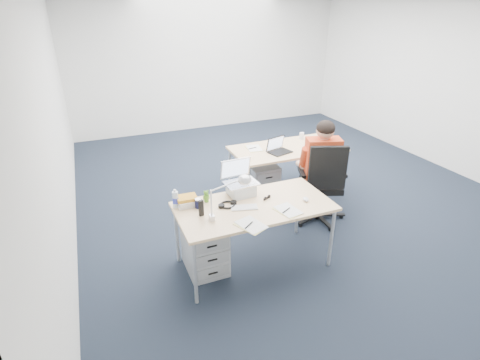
% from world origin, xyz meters
% --- Properties ---
extents(floor, '(7.00, 7.00, 0.00)m').
position_xyz_m(floor, '(0.00, 0.00, 0.00)').
color(floor, black).
rests_on(floor, ground).
extents(room, '(6.02, 7.02, 2.80)m').
position_xyz_m(room, '(0.00, 0.00, 1.71)').
color(room, silver).
rests_on(room, ground).
extents(desk_near, '(1.60, 0.80, 0.73)m').
position_xyz_m(desk_near, '(-1.20, -1.52, 0.68)').
color(desk_near, '#DDB27F').
rests_on(desk_near, ground).
extents(desk_far, '(1.60, 0.80, 0.73)m').
position_xyz_m(desk_far, '(-0.06, -0.16, 0.68)').
color(desk_far, '#DDB27F').
rests_on(desk_far, ground).
extents(office_chair, '(0.90, 0.90, 1.11)m').
position_xyz_m(office_chair, '(-0.02, -1.02, 0.31)').
color(office_chair, black).
rests_on(office_chair, ground).
extents(seated_person, '(0.57, 0.80, 1.34)m').
position_xyz_m(seated_person, '(0.03, -0.84, 0.67)').
color(seated_person, '#C03C1B').
rests_on(seated_person, ground).
extents(drawer_pedestal_near, '(0.40, 0.50, 0.55)m').
position_xyz_m(drawer_pedestal_near, '(-1.71, -1.40, 0.28)').
color(drawer_pedestal_near, '#A8ABAE').
rests_on(drawer_pedestal_near, ground).
extents(drawer_pedestal_far, '(0.40, 0.50, 0.55)m').
position_xyz_m(drawer_pedestal_far, '(-0.48, -0.18, 0.28)').
color(drawer_pedestal_far, '#A8ABAE').
rests_on(drawer_pedestal_far, ground).
extents(silver_laptop, '(0.36, 0.29, 0.37)m').
position_xyz_m(silver_laptop, '(-1.23, -1.25, 0.91)').
color(silver_laptop, silver).
rests_on(silver_laptop, desk_near).
extents(wireless_keyboard, '(0.29, 0.17, 0.01)m').
position_xyz_m(wireless_keyboard, '(-1.31, -1.54, 0.74)').
color(wireless_keyboard, white).
rests_on(wireless_keyboard, desk_near).
extents(computer_mouse, '(0.09, 0.11, 0.03)m').
position_xyz_m(computer_mouse, '(-0.65, -1.64, 0.75)').
color(computer_mouse, white).
rests_on(computer_mouse, desk_near).
extents(headphones, '(0.23, 0.19, 0.03)m').
position_xyz_m(headphones, '(-1.45, -1.43, 0.75)').
color(headphones, black).
rests_on(headphones, desk_near).
extents(can_koozie, '(0.07, 0.07, 0.10)m').
position_xyz_m(can_koozie, '(-1.74, -1.36, 0.78)').
color(can_koozie, '#121539').
rests_on(can_koozie, desk_near).
extents(water_bottle, '(0.07, 0.07, 0.20)m').
position_xyz_m(water_bottle, '(-1.95, -1.25, 0.83)').
color(water_bottle, silver).
rests_on(water_bottle, desk_near).
extents(bear_figurine, '(0.08, 0.06, 0.13)m').
position_xyz_m(bear_figurine, '(-1.63, -1.26, 0.80)').
color(bear_figurine, '#337820').
rests_on(bear_figurine, desk_near).
extents(book_stack, '(0.25, 0.21, 0.10)m').
position_xyz_m(book_stack, '(-1.83, -1.26, 0.78)').
color(book_stack, silver).
rests_on(book_stack, desk_near).
extents(cordless_phone, '(0.05, 0.04, 0.17)m').
position_xyz_m(cordless_phone, '(-1.76, -1.52, 0.81)').
color(cordless_phone, black).
rests_on(cordless_phone, desk_near).
extents(papers_left, '(0.28, 0.33, 0.01)m').
position_xyz_m(papers_left, '(-1.39, -1.87, 0.73)').
color(papers_left, '#E5D985').
rests_on(papers_left, desk_near).
extents(papers_right, '(0.24, 0.30, 0.01)m').
position_xyz_m(papers_right, '(-0.94, -1.76, 0.73)').
color(papers_right, '#E5D985').
rests_on(papers_right, desk_near).
extents(sunglasses, '(0.12, 0.09, 0.03)m').
position_xyz_m(sunglasses, '(-1.02, -1.45, 0.74)').
color(sunglasses, black).
rests_on(sunglasses, desk_near).
extents(desk_lamp, '(0.41, 0.25, 0.43)m').
position_xyz_m(desk_lamp, '(-1.56, -1.63, 0.95)').
color(desk_lamp, silver).
rests_on(desk_lamp, desk_near).
extents(dark_laptop, '(0.37, 0.37, 0.22)m').
position_xyz_m(dark_laptop, '(-0.24, -0.30, 0.84)').
color(dark_laptop, black).
rests_on(dark_laptop, desk_far).
extents(far_cup, '(0.07, 0.07, 0.10)m').
position_xyz_m(far_cup, '(0.33, 0.09, 0.78)').
color(far_cup, white).
rests_on(far_cup, desk_far).
extents(far_papers, '(0.22, 0.29, 0.01)m').
position_xyz_m(far_papers, '(-0.52, -0.02, 0.73)').
color(far_papers, white).
rests_on(far_papers, desk_far).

